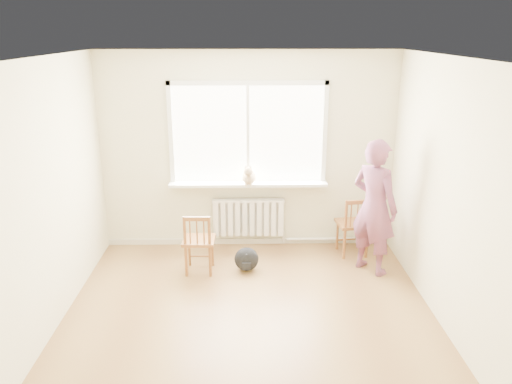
{
  "coord_description": "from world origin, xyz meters",
  "views": [
    {
      "loc": [
        -0.02,
        -4.37,
        2.95
      ],
      "look_at": [
        0.09,
        1.2,
        1.12
      ],
      "focal_mm": 35.0,
      "sensor_mm": 36.0,
      "label": 1
    }
  ],
  "objects_px": {
    "chair_right": "(354,226)",
    "backpack": "(246,259)",
    "cat": "(249,176)",
    "chair_left": "(199,243)",
    "person": "(374,207)"
  },
  "relations": [
    {
      "from": "person",
      "to": "backpack",
      "type": "xyz_separation_m",
      "value": [
        -1.58,
        0.02,
        -0.7
      ]
    },
    {
      "from": "chair_left",
      "to": "cat",
      "type": "distance_m",
      "value": 1.16
    },
    {
      "from": "chair_left",
      "to": "person",
      "type": "relative_size",
      "value": 0.46
    },
    {
      "from": "chair_left",
      "to": "chair_right",
      "type": "relative_size",
      "value": 0.96
    },
    {
      "from": "chair_left",
      "to": "cat",
      "type": "height_order",
      "value": "cat"
    },
    {
      "from": "backpack",
      "to": "cat",
      "type": "bearing_deg",
      "value": 86.7
    },
    {
      "from": "chair_right",
      "to": "cat",
      "type": "relative_size",
      "value": 1.84
    },
    {
      "from": "chair_right",
      "to": "cat",
      "type": "bearing_deg",
      "value": -15.89
    },
    {
      "from": "cat",
      "to": "chair_left",
      "type": "bearing_deg",
      "value": -128.47
    },
    {
      "from": "chair_left",
      "to": "person",
      "type": "distance_m",
      "value": 2.22
    },
    {
      "from": "chair_left",
      "to": "cat",
      "type": "bearing_deg",
      "value": -130.64
    },
    {
      "from": "chair_right",
      "to": "backpack",
      "type": "xyz_separation_m",
      "value": [
        -1.45,
        -0.44,
        -0.26
      ]
    },
    {
      "from": "backpack",
      "to": "chair_right",
      "type": "bearing_deg",
      "value": 16.84
    },
    {
      "from": "chair_right",
      "to": "cat",
      "type": "xyz_separation_m",
      "value": [
        -1.41,
        0.21,
        0.65
      ]
    },
    {
      "from": "chair_left",
      "to": "chair_right",
      "type": "bearing_deg",
      "value": -164.99
    }
  ]
}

